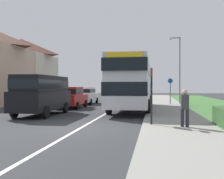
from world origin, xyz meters
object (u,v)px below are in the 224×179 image
bus_stop_sign (151,92)px  cycle_route_sign (170,90)px  double_decker_bus (132,82)px  parked_car_red (71,97)px  parked_van_black (42,92)px  street_lamp_mid (179,66)px  pedestrian_at_stop (185,106)px  parked_car_white (86,95)px

bus_stop_sign → cycle_route_sign: 13.10m
double_decker_bus → parked_car_red: bearing=167.5°
parked_van_black → bus_stop_sign: size_ratio=2.00×
double_decker_bus → bus_stop_sign: size_ratio=4.16×
double_decker_bus → street_lamp_mid: (3.97, 6.71, 1.68)m
double_decker_bus → pedestrian_at_stop: double_decker_bus is taller
cycle_route_sign → street_lamp_mid: 2.96m
parked_car_red → pedestrian_at_stop: (7.98, -9.45, 0.03)m
parked_van_black → cycle_route_sign: 12.50m
parked_car_white → pedestrian_at_stop: bearing=-60.8°
double_decker_bus → pedestrian_at_stop: (2.85, -8.31, -1.17)m
parked_car_white → bus_stop_sign: 15.48m
parked_van_black → parked_car_white: 10.26m
parked_car_white → cycle_route_sign: cycle_route_sign is taller
parked_car_red → double_decker_bus: bearing=-12.5°
pedestrian_at_stop → street_lamp_mid: 15.33m
double_decker_bus → street_lamp_mid: size_ratio=1.65×
pedestrian_at_stop → double_decker_bus: bearing=108.9°
parked_car_red → parked_car_white: size_ratio=0.91×
bus_stop_sign → street_lamp_mid: (2.48, 14.51, 2.28)m
parked_car_red → pedestrian_at_stop: 12.37m
parked_car_white → cycle_route_sign: bearing=-6.5°
pedestrian_at_stop → bus_stop_sign: bearing=159.6°
cycle_route_sign → bus_stop_sign: bearing=-97.0°
cycle_route_sign → pedestrian_at_stop: bearing=-91.0°
parked_car_red → cycle_route_sign: cycle_route_sign is taller
parked_van_black → pedestrian_at_stop: (8.11, -4.20, -0.46)m
parked_van_black → parked_car_red: bearing=88.6°
parked_car_white → double_decker_bus: bearing=-49.7°
pedestrian_at_stop → street_lamp_mid: bearing=85.7°
pedestrian_at_stop → cycle_route_sign: 13.52m
pedestrian_at_stop → street_lamp_mid: (1.12, 15.02, 2.85)m
pedestrian_at_stop → parked_van_black: bearing=152.6°
parked_car_white → pedestrian_at_stop: 16.55m
parked_car_white → cycle_route_sign: (8.31, -0.95, 0.50)m
double_decker_bus → street_lamp_mid: street_lamp_mid is taller
parked_van_black → street_lamp_mid: (9.23, 10.81, 2.39)m
double_decker_bus → bus_stop_sign: bearing=-79.2°
parked_car_white → parked_van_black: bearing=-90.3°
parked_van_black → bus_stop_sign: bus_stop_sign is taller
parked_car_red → cycle_route_sign: bearing=26.3°
bus_stop_sign → street_lamp_mid: 14.90m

